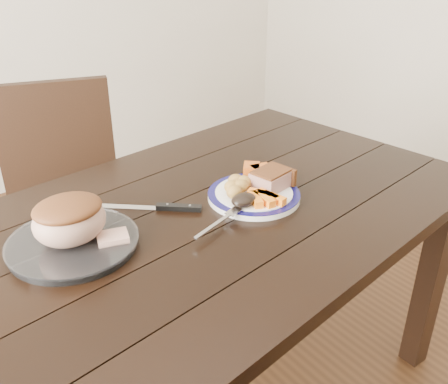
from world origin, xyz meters
TOP-DOWN VIEW (x-y plane):
  - dining_table at (0.00, 0.00)m, footprint 1.70×1.10m
  - chair_far at (-0.10, 0.73)m, footprint 0.53×0.54m
  - dinner_plate at (0.18, -0.02)m, footprint 0.25×0.25m
  - plate_rim at (0.18, -0.02)m, footprint 0.25×0.25m
  - serving_platter at (-0.31, 0.04)m, footprint 0.29×0.29m
  - pork_slice at (0.24, -0.03)m, footprint 0.11×0.10m
  - roasted_potatoes at (0.15, 0.01)m, footprint 0.10×0.09m
  - carrot_batons at (0.17, -0.08)m, footprint 0.08×0.11m
  - pumpkin_wedges at (0.24, 0.04)m, footprint 0.08×0.09m
  - dark_mushroom at (0.11, -0.06)m, footprint 0.07×0.05m
  - fork at (0.02, -0.09)m, footprint 0.18×0.07m
  - roast_joint at (-0.31, 0.04)m, footprint 0.17×0.14m
  - cut_slice at (-0.23, -0.01)m, footprint 0.08×0.07m
  - carving_knife at (-0.05, 0.07)m, footprint 0.25×0.23m

SIDE VIEW (x-z plane):
  - chair_far at x=-0.10m, z-range 0.06..0.99m
  - dining_table at x=0.00m, z-range 0.28..1.03m
  - carving_knife at x=-0.05m, z-range 0.75..0.76m
  - dinner_plate at x=0.18m, z-range 0.75..0.77m
  - serving_platter at x=-0.31m, z-range 0.75..0.77m
  - plate_rim at x=0.18m, z-range 0.76..0.78m
  - fork at x=0.02m, z-range 0.77..0.77m
  - cut_slice at x=-0.23m, z-range 0.77..0.78m
  - carrot_batons at x=0.17m, z-range 0.77..0.79m
  - dark_mushroom at x=0.11m, z-range 0.77..0.80m
  - roasted_potatoes at x=0.15m, z-range 0.77..0.81m
  - pumpkin_wedges at x=0.24m, z-range 0.77..0.81m
  - pork_slice at x=0.24m, z-range 0.77..0.81m
  - roast_joint at x=-0.31m, z-range 0.77..0.87m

